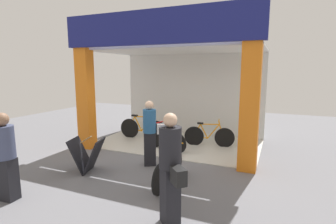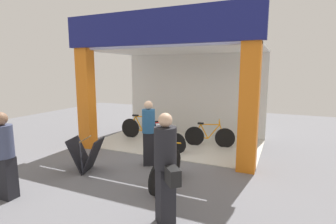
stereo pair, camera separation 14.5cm
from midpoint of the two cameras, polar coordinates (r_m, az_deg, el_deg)
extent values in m
plane|color=slate|center=(7.31, -1.87, -9.81)|extent=(18.34, 18.34, 0.00)
cube|color=beige|center=(8.62, 2.55, -6.77)|extent=(5.17, 3.00, 0.02)
cube|color=silver|center=(9.74, 5.88, 3.97)|extent=(5.17, 0.12, 3.00)
cube|color=orange|center=(8.28, -16.86, 2.71)|extent=(0.43, 0.36, 3.00)
cube|color=orange|center=(6.30, 17.83, 0.74)|extent=(0.43, 0.36, 3.00)
cube|color=navy|center=(6.86, -2.60, 17.97)|extent=(5.37, 0.20, 0.85)
cube|color=silver|center=(8.31, 2.69, 13.28)|extent=(5.17, 3.00, 0.06)
cylinder|color=black|center=(9.33, -7.73, -3.51)|extent=(0.68, 0.07, 0.68)
cylinder|color=black|center=(8.86, -1.81, -4.11)|extent=(0.68, 0.07, 0.68)
cylinder|color=orange|center=(9.22, -6.39, -3.80)|extent=(0.46, 0.05, 0.09)
cylinder|color=orange|center=(9.13, -5.89, -2.50)|extent=(0.30, 0.05, 0.51)
cylinder|color=orange|center=(8.98, -4.05, -2.62)|extent=(0.42, 0.05, 0.53)
cylinder|color=orange|center=(8.99, -4.83, -1.01)|extent=(0.65, 0.06, 0.05)
cylinder|color=orange|center=(9.23, -7.13, -2.23)|extent=(0.22, 0.04, 0.46)
cylinder|color=orange|center=(8.86, -2.44, -2.60)|extent=(0.20, 0.04, 0.47)
cylinder|color=orange|center=(8.84, -3.01, -0.66)|extent=(0.06, 0.04, 0.14)
cylinder|color=orange|center=(8.83, -3.08, -0.22)|extent=(0.05, 0.47, 0.03)
cube|color=black|center=(9.14, -6.65, -0.73)|extent=(0.21, 0.11, 0.05)
cylinder|color=black|center=(8.34, 6.27, -5.26)|extent=(0.61, 0.15, 0.61)
cylinder|color=black|center=(8.28, 12.78, -5.55)|extent=(0.61, 0.15, 0.61)
cylinder|color=orange|center=(8.32, 7.78, -5.49)|extent=(0.41, 0.11, 0.08)
cylinder|color=orange|center=(8.26, 8.40, -4.18)|extent=(0.27, 0.08, 0.46)
cylinder|color=orange|center=(8.24, 10.43, -4.22)|extent=(0.37, 0.10, 0.48)
cylinder|color=orange|center=(8.20, 9.65, -2.68)|extent=(0.58, 0.14, 0.05)
cylinder|color=orange|center=(8.28, 7.00, -3.97)|extent=(0.20, 0.07, 0.41)
cylinder|color=orange|center=(8.23, 12.18, -4.13)|extent=(0.19, 0.07, 0.42)
cylinder|color=orange|center=(8.17, 11.64, -2.29)|extent=(0.06, 0.04, 0.13)
cylinder|color=orange|center=(8.16, 11.59, -1.87)|extent=(0.11, 0.42, 0.03)
cube|color=black|center=(8.22, 7.62, -2.46)|extent=(0.20, 0.12, 0.05)
cylinder|color=black|center=(7.57, 2.63, -6.80)|extent=(0.58, 0.20, 0.59)
cylinder|color=black|center=(8.14, -2.46, -5.66)|extent=(0.58, 0.20, 0.59)
cylinder|color=red|center=(7.71, 1.36, -6.68)|extent=(0.39, 0.14, 0.08)
cylinder|color=red|center=(7.71, 0.89, -5.20)|extent=(0.25, 0.10, 0.44)
cylinder|color=red|center=(7.88, -0.69, -4.82)|extent=(0.36, 0.13, 0.46)
cylinder|color=red|center=(7.76, -0.06, -3.43)|extent=(0.55, 0.19, 0.05)
cylinder|color=red|center=(7.58, 2.04, -5.28)|extent=(0.19, 0.08, 0.39)
cylinder|color=red|center=(8.03, -1.99, -4.40)|extent=(0.18, 0.08, 0.41)
cylinder|color=red|center=(7.92, -1.56, -2.68)|extent=(0.06, 0.04, 0.12)
cylinder|color=red|center=(7.90, -1.52, -2.27)|extent=(0.14, 0.40, 0.03)
cube|color=black|center=(7.58, 1.56, -3.59)|extent=(0.20, 0.14, 0.04)
cylinder|color=black|center=(5.17, -1.73, -14.44)|extent=(0.05, 0.61, 0.61)
cylinder|color=black|center=(5.98, 2.21, -11.10)|extent=(0.05, 0.61, 0.61)
cylinder|color=orange|center=(5.36, -0.68, -13.80)|extent=(0.04, 0.41, 0.08)
cylinder|color=orange|center=(5.36, -0.30, -11.51)|extent=(0.04, 0.27, 0.46)
cylinder|color=orange|center=(5.61, 0.92, -10.47)|extent=(0.04, 0.38, 0.48)
cylinder|color=orange|center=(5.44, 0.44, -8.65)|extent=(0.04, 0.59, 0.05)
cylinder|color=orange|center=(5.18, -1.24, -12.01)|extent=(0.04, 0.20, 0.41)
cylinder|color=orange|center=(5.83, 1.89, -9.49)|extent=(0.04, 0.18, 0.43)
cylinder|color=orange|center=(5.67, 1.58, -7.18)|extent=(0.03, 0.05, 0.13)
cylinder|color=orange|center=(5.64, 1.55, -6.60)|extent=(0.43, 0.04, 0.03)
cube|color=black|center=(5.18, -0.84, -9.35)|extent=(0.10, 0.19, 0.05)
cube|color=black|center=(6.59, -18.12, -8.82)|extent=(0.52, 0.66, 0.80)
cube|color=black|center=(6.45, -15.31, -9.09)|extent=(0.52, 0.66, 0.80)
cylinder|color=olive|center=(6.41, -16.89, -5.61)|extent=(0.19, 0.57, 0.03)
cube|color=black|center=(4.23, 0.46, -17.82)|extent=(0.39, 0.39, 0.91)
cylinder|color=black|center=(3.94, 0.47, -7.78)|extent=(0.48, 0.48, 0.63)
sphere|color=#D8AD8C|center=(3.84, 0.48, -1.76)|extent=(0.21, 0.21, 0.21)
cube|color=black|center=(3.77, 2.20, -13.79)|extent=(0.30, 0.30, 0.24)
cube|color=black|center=(5.80, -31.09, -12.16)|extent=(0.33, 0.26, 0.79)
cylinder|color=#3F4766|center=(5.60, -31.68, -5.48)|extent=(0.38, 0.38, 0.60)
sphere|color=#8C664C|center=(5.52, -32.05, -1.26)|extent=(0.24, 0.24, 0.24)
cube|color=black|center=(6.65, -3.55, -7.98)|extent=(0.37, 0.35, 0.84)
cylinder|color=#26598C|center=(6.47, -3.61, -1.98)|extent=(0.44, 0.44, 0.58)
sphere|color=#D8AD8C|center=(6.41, -3.65, 1.51)|extent=(0.21, 0.21, 0.21)
cube|color=white|center=(6.53, -0.91, -3.69)|extent=(0.29, 0.25, 0.24)
camera|label=1|loc=(0.07, -89.46, 0.09)|focal=28.00mm
camera|label=2|loc=(0.07, 90.54, -0.09)|focal=28.00mm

